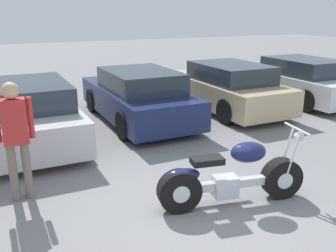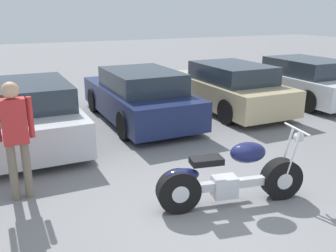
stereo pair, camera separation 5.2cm
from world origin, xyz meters
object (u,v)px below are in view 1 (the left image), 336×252
Objects in this scene: parked_car_silver at (29,113)px; parked_car_white at (298,80)px; motorcycle at (231,177)px; parked_car_champagne at (226,87)px; parked_car_navy at (138,96)px; person_standing at (15,132)px.

parked_car_silver is 1.00× the size of parked_car_white.
parked_car_silver is (-2.25, 4.09, 0.20)m from motorcycle.
parked_car_champagne and parked_car_white have the same top height.
parked_car_champagne is (2.62, 0.01, 0.00)m from parked_car_navy.
person_standing reaches higher than parked_car_silver.
parked_car_champagne reaches higher than motorcycle.
parked_car_white is 2.39× the size of person_standing.
person_standing is (-0.42, -2.64, 0.42)m from parked_car_silver.
parked_car_white is at bearing 3.18° from parked_car_silver.
parked_car_white reaches higher than motorcycle.
parked_car_champagne is at bearing 4.99° from parked_car_silver.
person_standing is (-2.67, 1.45, 0.63)m from motorcycle.
parked_car_navy is at bearing 85.40° from motorcycle.
parked_car_silver is 2.39× the size of person_standing.
parked_car_navy is (0.37, 4.54, 0.20)m from motorcycle.
parked_car_silver is 1.00× the size of parked_car_champagne.
parked_car_silver is 5.25m from parked_car_champagne.
parked_car_navy is (2.62, 0.45, 0.00)m from parked_car_silver.
parked_car_silver is at bearing 118.80° from motorcycle.
parked_car_champagne is (5.23, 0.46, 0.00)m from parked_car_silver.
parked_car_navy is 2.39× the size of person_standing.
parked_car_silver is 2.71m from person_standing.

